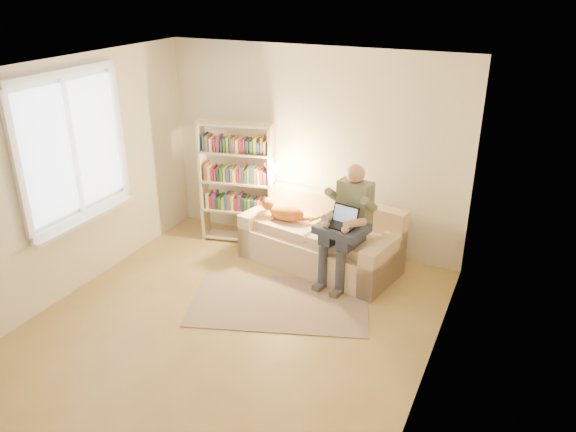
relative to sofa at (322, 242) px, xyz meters
The scene contains 14 objects.
floor 1.80m from the sofa, 101.40° to the right, with size 4.50×4.50×0.00m, color #9C8047.
ceiling 2.91m from the sofa, 101.40° to the right, with size 4.00×4.50×0.02m, color white.
wall_left 3.09m from the sofa, 143.48° to the right, with size 0.02×4.50×2.60m, color silver.
wall_right 2.60m from the sofa, 46.54° to the right, with size 0.02×4.50×2.60m, color silver.
wall_back 1.18m from the sofa, 124.55° to the left, with size 4.00×0.02×2.60m, color silver.
wall_front 4.13m from the sofa, 95.02° to the right, with size 4.00×0.02×2.60m, color silver.
window 2.97m from the sofa, 146.16° to the right, with size 0.12×1.52×1.69m.
sofa is the anchor object (origin of this frame).
person 0.68m from the sofa, 29.68° to the right, with size 0.50×0.68×1.41m.
cat 0.59m from the sofa, behind, with size 0.71×0.33×0.25m.
blanket 0.66m from the sofa, 44.31° to the right, with size 0.55×0.45×0.09m, color #273145.
laptop 0.73m from the sofa, 43.31° to the right, with size 0.37×0.32×0.28m.
bookshelf 1.42m from the sofa, behind, with size 1.13×0.45×1.65m.
rug 1.11m from the sofa, 93.98° to the right, with size 1.95×1.15×0.01m, color gray.
Camera 1 is at (2.60, -4.14, 3.40)m, focal length 35.00 mm.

